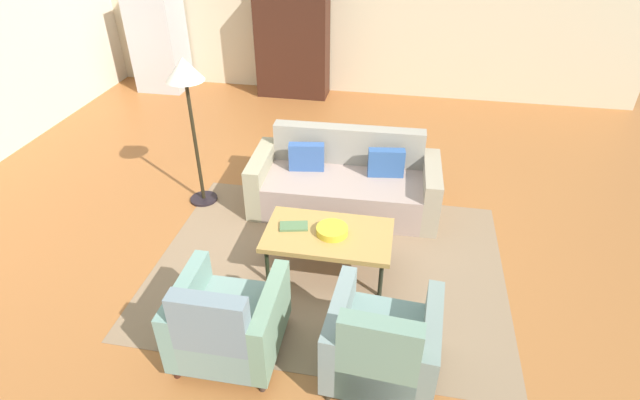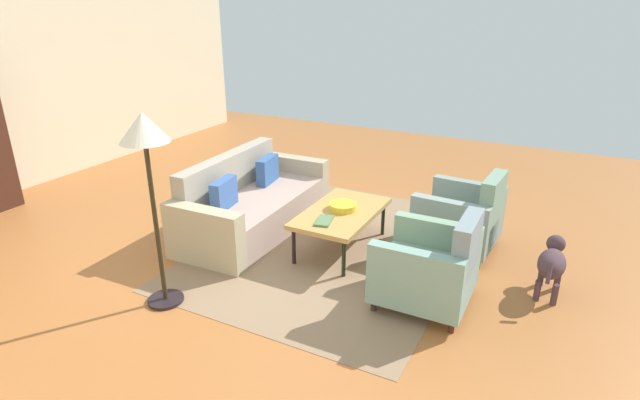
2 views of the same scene
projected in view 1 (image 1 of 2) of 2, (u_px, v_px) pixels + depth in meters
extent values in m
plane|color=#A4602F|center=(313.00, 238.00, 5.27)|extent=(10.96, 10.96, 0.00)
cube|color=beige|center=(363.00, 10.00, 8.12)|extent=(9.13, 0.12, 2.80)
cube|color=#886C51|center=(329.00, 265.00, 4.90)|extent=(3.40, 2.60, 0.01)
cube|color=gray|center=(344.00, 192.00, 5.65)|extent=(1.76, 0.95, 0.42)
cube|color=gray|center=(348.00, 160.00, 5.82)|extent=(1.74, 0.23, 0.86)
cube|color=tan|center=(430.00, 192.00, 5.47)|extent=(0.21, 0.90, 0.62)
cube|color=tan|center=(262.00, 178.00, 5.71)|extent=(0.21, 0.90, 0.62)
cube|color=#30538D|center=(386.00, 163.00, 5.47)|extent=(0.41, 0.17, 0.32)
cube|color=#355693|center=(307.00, 157.00, 5.58)|extent=(0.41, 0.18, 0.32)
cylinder|color=black|center=(282.00, 230.00, 5.06)|extent=(0.04, 0.04, 0.39)
cylinder|color=#1E2728|center=(385.00, 242.00, 4.90)|extent=(0.04, 0.04, 0.39)
cylinder|color=black|center=(267.00, 266.00, 4.60)|extent=(0.04, 0.04, 0.39)
cylinder|color=black|center=(381.00, 280.00, 4.44)|extent=(0.04, 0.04, 0.39)
cube|color=#B08443|center=(328.00, 235.00, 4.63)|extent=(1.20, 0.70, 0.05)
cylinder|color=black|center=(209.00, 308.00, 4.35)|extent=(0.05, 0.05, 0.10)
cylinder|color=#332117|center=(283.00, 318.00, 4.25)|extent=(0.05, 0.05, 0.10)
cylinder|color=#3C1C12|center=(177.00, 372.00, 3.79)|extent=(0.05, 0.05, 0.10)
cylinder|color=#392820|center=(262.00, 385.00, 3.69)|extent=(0.05, 0.05, 0.10)
cube|color=gray|center=(231.00, 327.00, 3.91)|extent=(0.57, 0.80, 0.30)
cube|color=gray|center=(212.00, 338.00, 3.50)|extent=(0.56, 0.14, 0.78)
cube|color=gray|center=(188.00, 310.00, 3.88)|extent=(0.13, 0.80, 0.56)
cube|color=gray|center=(271.00, 321.00, 3.79)|extent=(0.13, 0.80, 0.56)
cylinder|color=#322A13|center=(346.00, 325.00, 4.18)|extent=(0.05, 0.05, 0.10)
cylinder|color=#3B2914|center=(427.00, 341.00, 4.04)|extent=(0.05, 0.05, 0.10)
cylinder|color=#322A1C|center=(328.00, 393.00, 3.63)|extent=(0.05, 0.05, 0.10)
cube|color=gray|center=(382.00, 349.00, 3.73)|extent=(0.61, 0.83, 0.30)
cube|color=gray|center=(377.00, 363.00, 3.33)|extent=(0.57, 0.18, 0.78)
cube|color=gray|center=(338.00, 328.00, 3.72)|extent=(0.17, 0.81, 0.56)
cube|color=gray|center=(429.00, 346.00, 3.59)|extent=(0.17, 0.81, 0.56)
cylinder|color=gold|center=(332.00, 230.00, 4.59)|extent=(0.30, 0.30, 0.07)
cube|color=#527146|center=(294.00, 226.00, 4.68)|extent=(0.29, 0.20, 0.02)
cube|color=#391C13|center=(293.00, 43.00, 8.28)|extent=(1.20, 0.50, 1.80)
cube|color=black|center=(279.00, 38.00, 8.53)|extent=(0.56, 0.01, 1.51)
cube|color=#30240D|center=(313.00, 40.00, 8.44)|extent=(0.56, 0.01, 1.51)
cube|color=#B7BABF|center=(158.00, 36.00, 8.54)|extent=(0.80, 0.70, 1.85)
cylinder|color=#99999E|center=(169.00, 25.00, 8.78)|extent=(0.02, 0.02, 0.70)
cylinder|color=black|center=(204.00, 199.00, 5.89)|extent=(0.32, 0.32, 0.03)
cylinder|color=black|center=(195.00, 143.00, 5.48)|extent=(0.04, 0.04, 1.45)
cone|color=beige|center=(184.00, 69.00, 5.01)|extent=(0.40, 0.40, 0.24)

